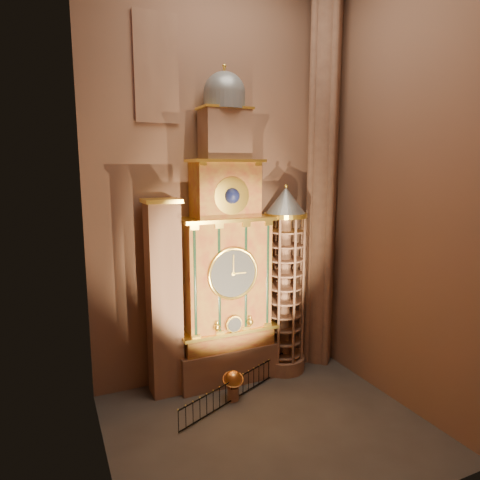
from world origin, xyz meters
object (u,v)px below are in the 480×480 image
stair_turret (284,282)px  iron_railing (240,386)px  astronomical_clock (226,263)px  portrait_tower (164,298)px  celestial_globe (233,383)px

stair_turret → iron_railing: bearing=-153.0°
astronomical_clock → portrait_tower: size_ratio=1.64×
astronomical_clock → iron_railing: 6.43m
iron_railing → portrait_tower: bearing=147.5°
astronomical_clock → portrait_tower: astronomical_clock is taller
astronomical_clock → celestial_globe: size_ratio=10.68×
astronomical_clock → stair_turret: size_ratio=1.55×
astronomical_clock → celestial_globe: astronomical_clock is taller
stair_turret → celestial_globe: bearing=-154.6°
iron_railing → stair_turret: bearing=27.0°
celestial_globe → iron_railing: bearing=11.5°
stair_turret → celestial_globe: stair_turret is taller
stair_turret → portrait_tower: bearing=177.7°
portrait_tower → celestial_globe: 5.55m
celestial_globe → portrait_tower: bearing=142.5°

